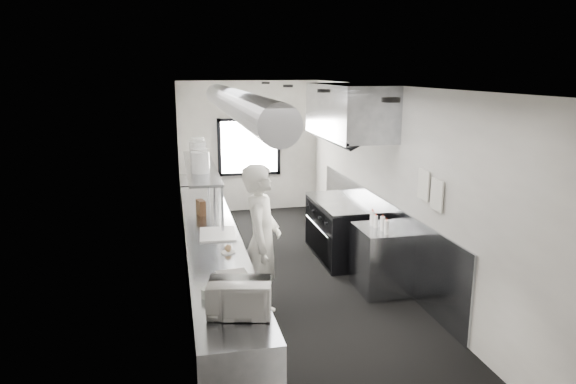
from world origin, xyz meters
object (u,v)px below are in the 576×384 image
pass_shelf (201,167)px  squeeze_bottle_d (373,218)px  squeeze_bottle_a (386,227)px  plate_stack_b (200,159)px  plate_stack_a (200,162)px  squeeze_bottle_c (376,222)px  line_cook (262,243)px  squeeze_bottle_e (372,216)px  microwave (239,298)px  deli_tub_a (221,310)px  prep_counter (213,267)px  small_plate (228,252)px  squeeze_bottle_b (382,224)px  far_work_table (199,201)px  deli_tub_b (208,293)px  range (342,229)px  bottle_station (381,259)px  cutting_board (218,234)px  plate_stack_d (198,147)px  plate_stack_c (198,153)px  exhaust_hood (348,111)px  knife_block (201,207)px

pass_shelf → squeeze_bottle_d: (2.26, -1.54, -0.53)m
squeeze_bottle_a → plate_stack_b: bearing=144.3°
plate_stack_a → squeeze_bottle_a: (2.32, -1.33, -0.73)m
pass_shelf → squeeze_bottle_c: 2.85m
line_cook → squeeze_bottle_a: 1.71m
squeeze_bottle_e → plate_stack_b: bearing=154.9°
microwave → squeeze_bottle_e: bearing=60.6°
deli_tub_a → squeeze_bottle_a: squeeze_bottle_a is taller
prep_counter → squeeze_bottle_e: squeeze_bottle_e is taller
small_plate → squeeze_bottle_b: size_ratio=0.89×
squeeze_bottle_e → line_cook: bearing=-155.9°
prep_counter → microwave: (0.06, -2.36, 0.60)m
far_work_table → squeeze_bottle_d: bearing=-59.4°
line_cook → squeeze_bottle_c: 1.74m
far_work_table → squeeze_bottle_a: squeeze_bottle_a is taller
far_work_table → microwave: (0.06, -6.06, 0.60)m
prep_counter → microwave: 2.44m
pass_shelf → deli_tub_a: pass_shelf is taller
squeeze_bottle_a → squeeze_bottle_d: squeeze_bottle_d is taller
deli_tub_b → plate_stack_a: plate_stack_a is taller
range → squeeze_bottle_b: 1.60m
bottle_station → line_cook: size_ratio=0.46×
small_plate → cutting_board: (-0.06, 0.72, 0.00)m
pass_shelf → plate_stack_d: 0.85m
squeeze_bottle_a → prep_counter: bearing=168.4°
bottle_station → squeeze_bottle_c: bearing=150.0°
cutting_board → squeeze_bottle_d: bearing=-0.8°
far_work_table → plate_stack_d: bearing=-91.5°
bottle_station → squeeze_bottle_b: (-0.05, -0.11, 0.55)m
prep_counter → plate_stack_a: size_ratio=19.89×
pass_shelf → small_plate: pass_shelf is taller
squeeze_bottle_c → small_plate: bearing=-164.4°
line_cook → squeeze_bottle_d: bearing=-51.4°
cutting_board → squeeze_bottle_d: (2.15, -0.03, 0.09)m
plate_stack_d → plate_stack_a: bearing=-91.6°
line_cook → small_plate: bearing=118.3°
pass_shelf → deli_tub_b: bearing=-92.5°
small_plate → range: bearing=43.3°
far_work_table → plate_stack_c: 2.51m
range → line_cook: 2.53m
exhaust_hood → cutting_board: (-2.18, -1.21, -1.48)m
pass_shelf → deli_tub_b: 3.50m
plate_stack_d → squeeze_bottle_e: bearing=-43.9°
exhaust_hood → bottle_station: bearing=-87.8°
knife_block → squeeze_bottle_a: 2.76m
line_cook → bottle_station: bearing=-56.9°
bottle_station → squeeze_bottle_e: squeeze_bottle_e is taller
plate_stack_b → squeeze_bottle_b: bearing=-33.0°
bottle_station → squeeze_bottle_c: squeeze_bottle_c is taller
range → plate_stack_a: 2.61m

